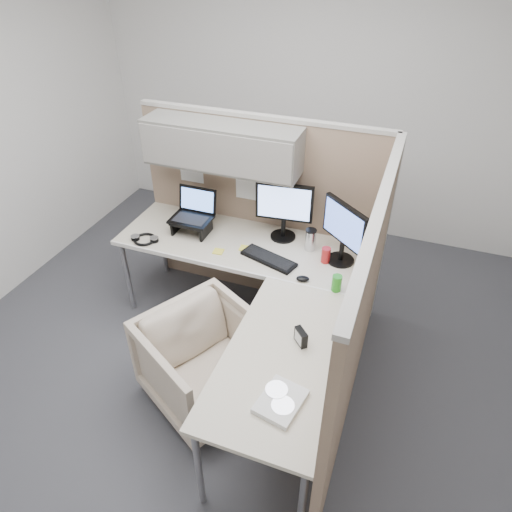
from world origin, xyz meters
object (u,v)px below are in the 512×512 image
(office_chair, at_px, (206,358))
(desk, at_px, (253,285))
(keyboard, at_px, (269,259))
(monitor_left, at_px, (284,207))

(office_chair, bearing_deg, desk, 10.63)
(office_chair, relative_size, keyboard, 1.75)
(office_chair, distance_m, keyboard, 0.85)
(monitor_left, bearing_deg, keyboard, -97.14)
(desk, height_order, keyboard, keyboard)
(monitor_left, relative_size, keyboard, 1.09)
(desk, bearing_deg, keyboard, 85.02)
(desk, xyz_separation_m, keyboard, (0.02, 0.26, 0.05))
(keyboard, bearing_deg, desk, -77.54)
(office_chair, xyz_separation_m, monitor_left, (0.19, 1.08, 0.63))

